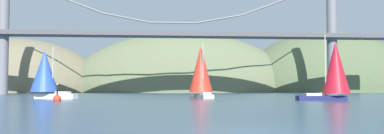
# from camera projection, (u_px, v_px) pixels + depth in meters

# --- Properties ---
(ground_plane) EXTENTS (360.00, 360.00, 0.00)m
(ground_plane) POSITION_uv_depth(u_px,v_px,m) (253.00, 131.00, 17.97)
(ground_plane) COLOR #2D4760
(headland_center) EXTENTS (83.68, 44.00, 43.96)m
(headland_center) POSITION_uv_depth(u_px,v_px,m) (183.00, 92.00, 152.77)
(headland_center) COLOR #5B6647
(headland_center) RESTS_ON ground_plane
(headland_left) EXTENTS (63.92, 44.00, 38.38)m
(headland_left) POSITION_uv_depth(u_px,v_px,m) (14.00, 92.00, 147.85)
(headland_left) COLOR #6B664C
(headland_left) RESTS_ON ground_plane
(headland_right) EXTENTS (67.31, 44.00, 46.37)m
(headland_right) POSITION_uv_depth(u_px,v_px,m) (328.00, 92.00, 157.28)
(headland_right) COLOR #4C5B3D
(headland_right) RESTS_ON ground_plane
(suspension_bridge) EXTENTS (125.47, 6.00, 34.06)m
(suspension_bridge) POSITION_uv_depth(u_px,v_px,m) (173.00, 33.00, 113.34)
(suspension_bridge) COLOR slate
(suspension_bridge) RESTS_ON ground_plane
(sailboat_crimson_sail) EXTENTS (7.65, 4.10, 9.34)m
(sailboat_crimson_sail) POSITION_uv_depth(u_px,v_px,m) (334.00, 70.00, 59.06)
(sailboat_crimson_sail) COLOR #191E4C
(sailboat_crimson_sail) RESTS_ON ground_plane
(sailboat_blue_spinnaker) EXTENTS (8.11, 5.27, 8.40)m
(sailboat_blue_spinnaker) POSITION_uv_depth(u_px,v_px,m) (46.00, 73.00, 67.53)
(sailboat_blue_spinnaker) COLOR white
(sailboat_blue_spinnaker) RESTS_ON ground_plane
(sailboat_scarlet_sail) EXTENTS (4.66, 7.61, 9.38)m
(sailboat_scarlet_sail) POSITION_uv_depth(u_px,v_px,m) (201.00, 70.00, 72.22)
(sailboat_scarlet_sail) COLOR #B7B2A8
(sailboat_scarlet_sail) RESTS_ON ground_plane
(channel_buoy) EXTENTS (1.10, 1.10, 2.64)m
(channel_buoy) POSITION_uv_depth(u_px,v_px,m) (57.00, 98.00, 55.58)
(channel_buoy) COLOR red
(channel_buoy) RESTS_ON ground_plane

